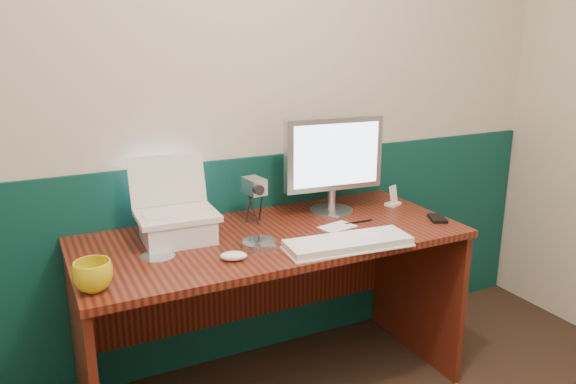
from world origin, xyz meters
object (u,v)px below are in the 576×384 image
desk (273,315)px  monitor (332,164)px  laptop (175,187)px  mug (93,276)px  camcorder (254,201)px  keyboard (348,244)px

desk → monitor: monitor is taller
desk → laptop: (-0.37, 0.10, 0.60)m
laptop → mug: 0.52m
laptop → camcorder: laptop is taller
laptop → monitor: monitor is taller
monitor → keyboard: (-0.16, -0.40, -0.22)m
monitor → keyboard: monitor is taller
mug → camcorder: size_ratio=0.66×
laptop → keyboard: bearing=-30.0°
laptop → camcorder: (0.36, 0.07, -0.13)m
desk → camcorder: size_ratio=8.27×
mug → camcorder: bearing=28.0°
monitor → laptop: bearing=-171.8°
mug → monitor: bearing=17.9°
keyboard → camcorder: bearing=121.7°
desk → camcorder: bearing=92.6°
desk → monitor: (0.36, 0.13, 0.61)m
laptop → mug: bearing=-136.3°
desk → mug: bearing=-163.2°
desk → laptop: size_ratio=5.11×
laptop → camcorder: bearing=12.7°
desk → laptop: 0.71m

